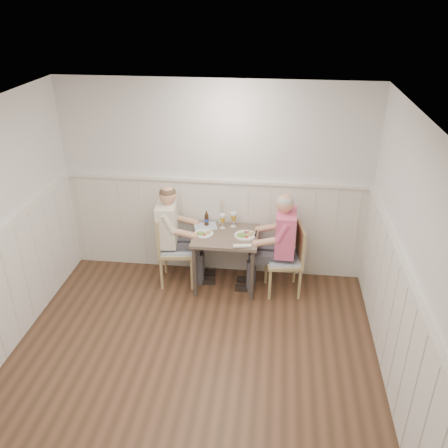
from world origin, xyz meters
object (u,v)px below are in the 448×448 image
beer_bottle (207,219)px  grass_vase (220,212)px  diner_cream (171,242)px  chair_right (288,257)px  dining_table (226,242)px  man_in_pink (281,251)px  chair_left (173,246)px

beer_bottle → grass_vase: (0.17, 0.08, 0.07)m
beer_bottle → diner_cream: bearing=-157.5°
chair_right → beer_bottle: (-1.08, 0.27, 0.34)m
chair_right → diner_cream: size_ratio=0.68×
beer_bottle → grass_vase: bearing=27.0°
dining_table → chair_right: size_ratio=0.88×
chair_right → grass_vase: grass_vase is taller
chair_right → man_in_pink: (-0.09, 0.02, 0.07)m
beer_bottle → grass_vase: 0.20m
chair_right → dining_table: bearing=176.8°
chair_left → grass_vase: bearing=26.9°
chair_left → diner_cream: 0.06m
diner_cream → chair_right: bearing=-3.3°
grass_vase → beer_bottle: bearing=-153.0°
man_in_pink → beer_bottle: bearing=165.6°
chair_right → grass_vase: bearing=158.8°
man_in_pink → beer_bottle: man_in_pink is taller
dining_table → man_in_pink: size_ratio=0.60×
chair_right → diner_cream: 1.52m
chair_left → man_in_pink: (1.40, -0.04, 0.04)m
chair_right → chair_left: size_ratio=0.95×
dining_table → beer_bottle: 0.41m
man_in_pink → grass_vase: size_ratio=3.76×
chair_left → diner_cream: (-0.02, 0.03, 0.04)m
diner_cream → chair_left: bearing=-52.7°
diner_cream → grass_vase: diner_cream is taller
beer_bottle → man_in_pink: bearing=-14.4°
dining_table → beer_bottle: size_ratio=4.03×
chair_left → beer_bottle: (0.42, 0.21, 0.31)m
chair_left → grass_vase: (0.58, 0.30, 0.38)m
man_in_pink → diner_cream: size_ratio=1.00×
dining_table → chair_right: 0.81m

